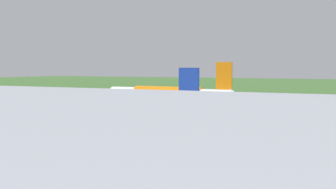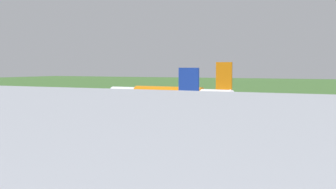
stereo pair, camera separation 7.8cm
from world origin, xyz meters
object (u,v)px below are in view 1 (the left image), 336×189
object	(u,v)px
traffic_cone_orange	(160,97)
airliner_main	(169,95)
airliner_parked_near	(270,119)
no_stopping_sign	(168,96)
service_truck_fuel	(66,98)

from	to	relation	value
traffic_cone_orange	airliner_main	bearing A→B (deg)	121.43
airliner_parked_near	no_stopping_sign	distance (m)	110.03
airliner_parked_near	traffic_cone_orange	xyz separation A→B (m)	(72.28, -91.08, -3.56)
airliner_main	service_truck_fuel	bearing A→B (deg)	-5.68
airliner_parked_near	service_truck_fuel	size ratio (longest dim) A/B	7.94
airliner_parked_near	service_truck_fuel	world-z (taller)	airliner_parked_near
airliner_main	service_truck_fuel	size ratio (longest dim) A/B	8.93
airliner_parked_near	no_stopping_sign	size ratio (longest dim) A/B	21.02
airliner_parked_near	no_stopping_sign	bearing A→B (deg)	-53.02
airliner_main	traffic_cone_orange	bearing A→B (deg)	-58.57
airliner_main	service_truck_fuel	xyz separation A→B (m)	(50.00, -4.98, -2.95)
airliner_main	airliner_parked_near	distance (m)	69.26
no_stopping_sign	traffic_cone_orange	distance (m)	6.99
service_truck_fuel	traffic_cone_orange	world-z (taller)	service_truck_fuel
traffic_cone_orange	service_truck_fuel	bearing A→B (deg)	54.78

